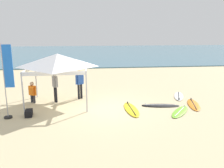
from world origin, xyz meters
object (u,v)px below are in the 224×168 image
object	(u,v)px
gear_bag_near_tent	(29,113)
surfboard_yellow	(131,109)
surfboard_lime	(180,112)
canopy_tent	(57,60)
person_grey	(55,85)
surfboard_black	(160,105)
surfboard_orange	(193,104)
person_blue	(80,82)
person_orange	(32,91)
surfboard_white	(179,96)
banner_flag	(7,85)

from	to	relation	value
gear_bag_near_tent	surfboard_yellow	bearing A→B (deg)	3.53
surfboard_lime	surfboard_yellow	xyz separation A→B (m)	(-2.32, 0.61, -0.00)
surfboard_lime	surfboard_yellow	distance (m)	2.40
canopy_tent	person_grey	bearing A→B (deg)	124.70
surfboard_black	person_grey	bearing A→B (deg)	166.41
surfboard_yellow	gear_bag_near_tent	world-z (taller)	gear_bag_near_tent
surfboard_orange	canopy_tent	bearing A→B (deg)	171.75
surfboard_orange	gear_bag_near_tent	bearing A→B (deg)	-175.26
surfboard_black	person_blue	size ratio (longest dim) A/B	1.20
surfboard_orange	person_orange	distance (m)	8.83
canopy_tent	person_blue	size ratio (longest dim) A/B	1.82
person_blue	gear_bag_near_tent	xyz separation A→B (m)	(-2.34, -2.61, -0.85)
person_blue	person_orange	distance (m)	2.66
surfboard_orange	person_blue	world-z (taller)	person_blue
surfboard_orange	surfboard_black	distance (m)	1.84
surfboard_white	gear_bag_near_tent	bearing A→B (deg)	-164.00
surfboard_white	banner_flag	size ratio (longest dim) A/B	0.61
canopy_tent	surfboard_lime	world-z (taller)	canopy_tent
surfboard_orange	person_grey	xyz separation A→B (m)	(-7.46, 1.40, 0.95)
person_blue	banner_flag	world-z (taller)	banner_flag
person_orange	person_blue	bearing A→B (deg)	11.62
surfboard_white	person_blue	world-z (taller)	person_blue
canopy_tent	surfboard_yellow	xyz separation A→B (m)	(3.73, -1.44, -2.35)
canopy_tent	surfboard_black	distance (m)	5.96
canopy_tent	surfboard_yellow	size ratio (longest dim) A/B	1.36
surfboard_black	person_orange	world-z (taller)	person_orange
canopy_tent	gear_bag_near_tent	distance (m)	3.10
surfboard_lime	person_grey	size ratio (longest dim) A/B	1.11
surfboard_yellow	surfboard_black	bearing A→B (deg)	14.60
surfboard_yellow	person_blue	distance (m)	3.62
canopy_tent	surfboard_lime	xyz separation A→B (m)	(6.05, -2.05, -2.35)
banner_flag	canopy_tent	bearing A→B (deg)	43.90
canopy_tent	person_blue	bearing A→B (deg)	38.16
surfboard_lime	person_grey	xyz separation A→B (m)	(-6.29, 2.40, 0.95)
person_grey	surfboard_yellow	bearing A→B (deg)	-24.30
surfboard_black	surfboard_white	bearing A→B (deg)	44.32
canopy_tent	surfboard_white	distance (m)	7.47
person_orange	gear_bag_near_tent	bearing A→B (deg)	-83.22
surfboard_yellow	gear_bag_near_tent	xyz separation A→B (m)	(-4.96, -0.31, 0.10)
surfboard_black	person_orange	size ratio (longest dim) A/B	1.71
surfboard_black	person_grey	xyz separation A→B (m)	(-5.63, 1.36, 0.95)
canopy_tent	person_grey	world-z (taller)	canopy_tent
surfboard_lime	person_grey	bearing A→B (deg)	159.11
gear_bag_near_tent	surfboard_white	bearing A→B (deg)	16.00
surfboard_white	person_blue	bearing A→B (deg)	177.76
surfboard_black	banner_flag	bearing A→B (deg)	-172.91
surfboard_yellow	person_grey	size ratio (longest dim) A/B	1.34
surfboard_yellow	person_orange	xyz separation A→B (m)	(-5.21, 1.78, 0.62)
gear_bag_near_tent	person_grey	bearing A→B (deg)	64.65
person_blue	person_grey	xyz separation A→B (m)	(-1.35, -0.52, 0.00)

